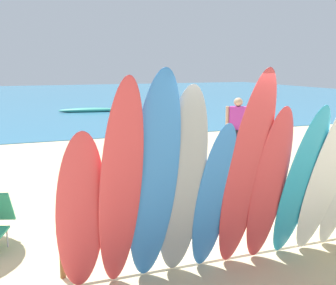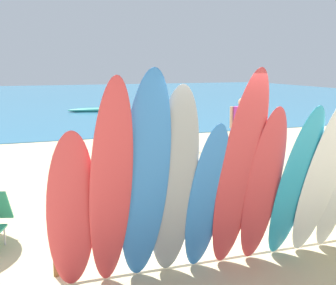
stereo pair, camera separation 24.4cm
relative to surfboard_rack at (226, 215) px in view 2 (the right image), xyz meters
The scene contains 15 objects.
ground 14.01m from the surfboard_rack, 90.00° to the left, with size 60.00×60.00×0.00m, color #D3BC8C.
ocean_water 29.88m from the surfboard_rack, 90.00° to the left, with size 60.00×40.00×0.02m, color teal.
surfboard_rack is the anchor object (origin of this frame).
surfboard_red_0 2.31m from the surfboard_rack, 165.35° to the right, with size 0.54×0.07×2.03m, color #D13D42.
surfboard_red_1 2.06m from the surfboard_rack, 157.71° to the right, with size 0.47×0.07×2.64m, color #D13D42.
surfboard_blue_2 1.73m from the surfboard_rack, 153.41° to the right, with size 0.56×0.08×2.69m, color #337AD1.
surfboard_grey_3 1.39m from the surfboard_rack, 147.84° to the right, with size 0.56×0.07×2.50m, color #999EA3.
surfboard_blue_4 0.96m from the surfboard_rack, 134.16° to the right, with size 0.48×0.06×2.04m, color #337AD1.
surfboard_red_5 1.05m from the surfboard_rack, 105.42° to the right, with size 0.56×0.07×2.66m, color #D13D42.
surfboard_red_6 0.86m from the surfboard_rack, 74.10° to the right, with size 0.48×0.08×2.20m, color #D13D42.
surfboard_teal_7 1.08m from the surfboard_rack, 47.38° to the right, with size 0.51×0.07×2.24m, color #289EC6.
surfboard_white_8 1.39m from the surfboard_rack, 36.07° to the right, with size 0.57×0.07×2.40m, color white.
beachgoer_photographing 5.82m from the surfboard_rack, 58.93° to the left, with size 0.56×0.43×1.72m.
beachgoer_near_rack 7.50m from the surfboard_rack, 74.04° to the left, with size 0.51×0.44×1.67m.
distant_boat 18.59m from the surfboard_rack, 84.95° to the left, with size 3.23×1.01×0.25m.
Camera 2 is at (-2.73, -5.25, 2.61)m, focal length 46.96 mm.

